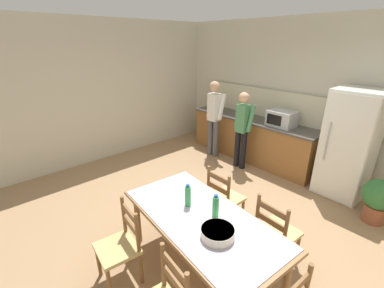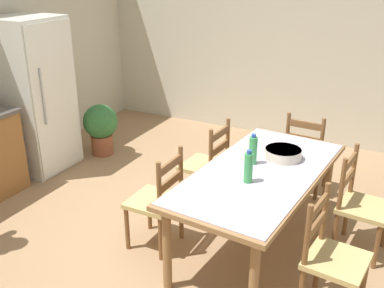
{
  "view_description": "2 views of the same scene",
  "coord_description": "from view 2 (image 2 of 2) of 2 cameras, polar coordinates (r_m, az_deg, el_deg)",
  "views": [
    {
      "loc": [
        2.06,
        -2.27,
        2.46
      ],
      "look_at": [
        -0.23,
        -0.23,
        1.23
      ],
      "focal_mm": 24.0,
      "sensor_mm": 36.0,
      "label": 1
    },
    {
      "loc": [
        -2.77,
        -1.74,
        2.37
      ],
      "look_at": [
        0.1,
        -0.28,
        1.04
      ],
      "focal_mm": 42.0,
      "sensor_mm": 36.0,
      "label": 2
    }
  ],
  "objects": [
    {
      "name": "chair_side_far_right",
      "position": [
        4.54,
        1.95,
        -2.7
      ],
      "size": [
        0.44,
        0.42,
        0.91
      ],
      "rotation": [
        0.0,
        0.0,
        3.08
      ],
      "color": "brown",
      "rests_on": "ground"
    },
    {
      "name": "chair_side_near_left",
      "position": [
        3.37,
        17.28,
        -13.62
      ],
      "size": [
        0.46,
        0.44,
        0.91
      ],
      "rotation": [
        0.0,
        0.0,
        -0.11
      ],
      "color": "brown",
      "rests_on": "ground"
    },
    {
      "name": "dining_table",
      "position": [
        3.79,
        8.56,
        -4.42
      ],
      "size": [
        1.97,
        1.07,
        0.75
      ],
      "rotation": [
        0.0,
        0.0,
        -0.09
      ],
      "color": "olive",
      "rests_on": "ground"
    },
    {
      "name": "bottle_off_centre",
      "position": [
        3.83,
        7.76,
        -0.76
      ],
      "size": [
        0.07,
        0.07,
        0.27
      ],
      "color": "green",
      "rests_on": "dining_table"
    },
    {
      "name": "serving_bowl",
      "position": [
        4.0,
        11.5,
        -1.13
      ],
      "size": [
        0.32,
        0.32,
        0.09
      ],
      "color": "beige",
      "rests_on": "dining_table"
    },
    {
      "name": "chair_side_far_left",
      "position": [
        3.9,
        -4.39,
        -7.21
      ],
      "size": [
        0.42,
        0.4,
        0.91
      ],
      "rotation": [
        0.0,
        0.0,
        3.13
      ],
      "color": "brown",
      "rests_on": "ground"
    },
    {
      "name": "ground_plane",
      "position": [
        4.04,
        -4.23,
        -13.52
      ],
      "size": [
        8.32,
        8.32,
        0.0
      ],
      "primitive_type": "plane",
      "color": "#9E7A56"
    },
    {
      "name": "chair_side_near_right",
      "position": [
        4.09,
        20.57,
        -7.26
      ],
      "size": [
        0.46,
        0.44,
        0.91
      ],
      "rotation": [
        0.0,
        0.0,
        -0.1
      ],
      "color": "brown",
      "rests_on": "ground"
    },
    {
      "name": "chair_head_end",
      "position": [
        4.95,
        14.27,
        -1.18
      ],
      "size": [
        0.42,
        0.44,
        0.91
      ],
      "rotation": [
        0.0,
        0.0,
        1.51
      ],
      "color": "brown",
      "rests_on": "ground"
    },
    {
      "name": "wall_right",
      "position": [
        6.34,
        11.12,
        13.73
      ],
      "size": [
        0.12,
        5.2,
        2.9
      ],
      "primitive_type": "cube",
      "color": "beige",
      "rests_on": "ground"
    },
    {
      "name": "bottle_near_centre",
      "position": [
        3.51,
        7.18,
        -2.97
      ],
      "size": [
        0.07,
        0.07,
        0.27
      ],
      "color": "green",
      "rests_on": "dining_table"
    },
    {
      "name": "refrigerator",
      "position": [
        5.56,
        -19.45,
        5.8
      ],
      "size": [
        0.71,
        0.73,
        1.79
      ],
      "color": "silver",
      "rests_on": "ground"
    },
    {
      "name": "potted_plant",
      "position": [
        5.88,
        -11.51,
        2.27
      ],
      "size": [
        0.44,
        0.44,
        0.67
      ],
      "color": "brown",
      "rests_on": "ground"
    }
  ]
}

